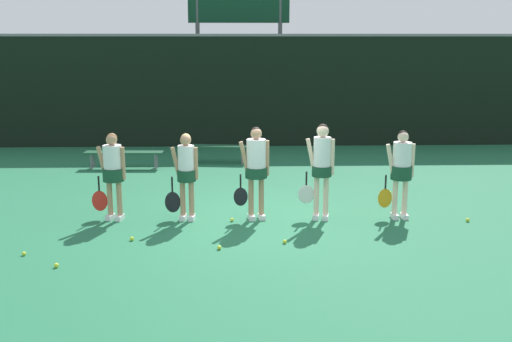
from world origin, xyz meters
name	(u,v)px	position (x,y,z in m)	size (l,w,h in m)	color
ground_plane	(257,219)	(0.00, 0.00, 0.00)	(140.00, 140.00, 0.00)	#216642
fence_windscreen	(248,91)	(0.00, 7.90, 1.75)	(60.00, 0.08, 3.48)	black
scoreboard	(239,20)	(-0.28, 9.43, 3.94)	(3.32, 0.15, 5.09)	#515156
bench_courtside	(124,154)	(-3.33, 4.66, 0.38)	(2.05, 0.43, 0.44)	#19472D
bench_far	(215,148)	(-0.96, 5.30, 0.41)	(1.85, 0.56, 0.48)	#19472D
player_0	(113,169)	(-2.67, 0.07, 0.96)	(0.67, 0.39, 1.64)	tan
player_1	(186,170)	(-1.31, 0.01, 0.95)	(0.64, 0.35, 1.63)	tan
player_2	(256,165)	(-0.02, 0.00, 1.05)	(0.67, 0.41, 1.75)	tan
player_3	(322,163)	(1.20, -0.02, 1.08)	(0.66, 0.37, 1.80)	beige
player_4	(401,167)	(2.69, -0.03, 0.99)	(0.66, 0.39, 1.67)	beige
tennis_ball_0	(285,242)	(0.42, -1.41, 0.03)	(0.07, 0.07, 0.07)	#CCE033
tennis_ball_1	(232,220)	(-0.47, -0.15, 0.03)	(0.07, 0.07, 0.07)	#CCE033
tennis_ball_2	(468,220)	(3.92, -0.31, 0.04)	(0.07, 0.07, 0.07)	#CCE033
tennis_ball_3	(56,265)	(-3.06, -2.38, 0.04)	(0.07, 0.07, 0.07)	#CCE033
tennis_ball_4	(24,254)	(-3.71, -1.85, 0.03)	(0.06, 0.06, 0.06)	#CCE033
tennis_ball_5	(390,193)	(2.97, 1.75, 0.03)	(0.07, 0.07, 0.07)	#CCE033
tennis_ball_6	(219,248)	(-0.66, -1.67, 0.03)	(0.07, 0.07, 0.07)	#CCE033
tennis_ball_7	(132,239)	(-2.14, -1.19, 0.03)	(0.07, 0.07, 0.07)	#CCE033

